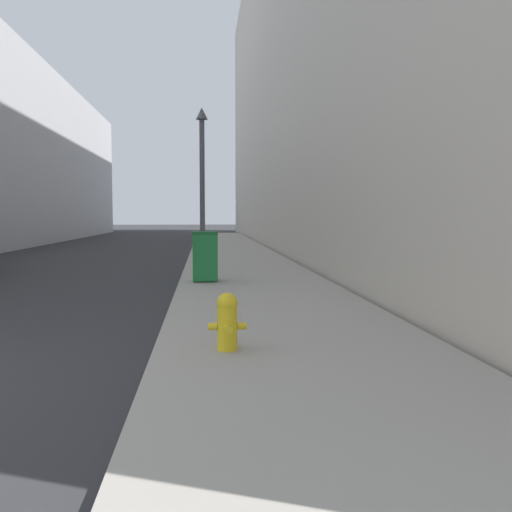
# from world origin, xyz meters

# --- Properties ---
(sidewalk_right) EXTENTS (3.92, 60.00, 0.14)m
(sidewalk_right) POSITION_xyz_m (6.10, 18.00, 0.07)
(sidewalk_right) COLOR #9E998E
(sidewalk_right) RESTS_ON ground
(building_right_stone) EXTENTS (12.00, 60.00, 20.93)m
(building_right_stone) POSITION_xyz_m (14.16, 26.00, 10.47)
(building_right_stone) COLOR beige
(building_right_stone) RESTS_ON ground
(fire_hydrant) EXTENTS (0.49, 0.38, 0.74)m
(fire_hydrant) POSITION_xyz_m (5.09, 1.18, 0.53)
(fire_hydrant) COLOR yellow
(fire_hydrant) RESTS_ON sidewalk_right
(trash_bin) EXTENTS (0.66, 0.60, 1.30)m
(trash_bin) POSITION_xyz_m (4.82, 8.72, 0.80)
(trash_bin) COLOR #1E7538
(trash_bin) RESTS_ON sidewalk_right
(lamppost) EXTENTS (0.37, 0.37, 5.06)m
(lamppost) POSITION_xyz_m (4.74, 12.11, 2.88)
(lamppost) COLOR #4C4C51
(lamppost) RESTS_ON sidewalk_right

